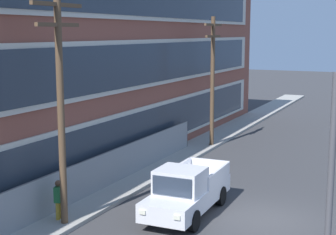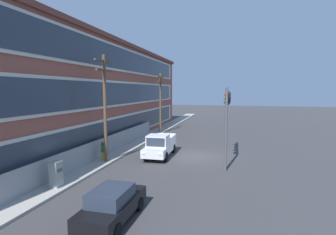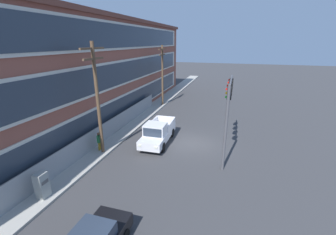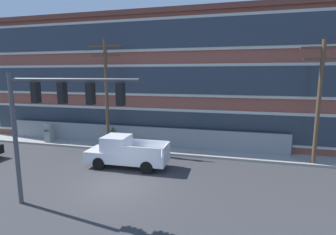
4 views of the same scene
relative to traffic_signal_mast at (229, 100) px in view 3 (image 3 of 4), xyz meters
The scene contains 10 objects.
ground_plane 5.53m from the traffic_signal_mast, 60.80° to the left, with size 160.00×160.00×0.00m, color #38383A.
sidewalk_building_side 11.07m from the traffic_signal_mast, 81.38° to the left, with size 80.00×2.19×0.16m, color #9E9B93.
brick_mill_building 17.66m from the traffic_signal_mast, 75.09° to the left, with size 44.93×12.46×11.13m.
chain_link_fence 11.12m from the traffic_signal_mast, 92.60° to the left, with size 24.13×0.06×1.78m.
traffic_signal_mast is the anchor object (origin of this frame).
pickup_truck_white 6.89m from the traffic_signal_mast, 83.26° to the left, with size 5.42×2.13×2.05m.
utility_pole_near_corner 9.75m from the traffic_signal_mast, 104.47° to the left, with size 2.76×0.26×8.68m.
utility_pole_midblock 15.74m from the traffic_signal_mast, 36.12° to the left, with size 2.68×0.26×8.18m.
electrical_cabinet 13.24m from the traffic_signal_mast, 130.76° to the left, with size 0.64×0.56×1.70m.
pedestrian_near_cabinet 10.73m from the traffic_signal_mast, 102.62° to the left, with size 0.45×0.34×1.69m.
Camera 3 is at (-18.08, -3.04, 8.65)m, focal length 24.00 mm.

